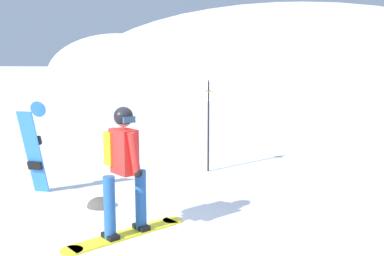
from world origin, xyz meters
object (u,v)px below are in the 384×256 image
(snowboarder_main, at_px, (123,167))
(rock_dark, at_px, (101,207))
(spare_snowboard, at_px, (34,148))
(piste_marker_near, at_px, (208,119))

(snowboarder_main, relative_size, rock_dark, 3.88)
(spare_snowboard, height_order, piste_marker_near, piste_marker_near)
(spare_snowboard, bearing_deg, snowboarder_main, -30.55)
(piste_marker_near, bearing_deg, rock_dark, -113.84)
(piste_marker_near, height_order, rock_dark, piste_marker_near)
(spare_snowboard, xyz_separation_m, rock_dark, (1.37, -0.34, -0.81))
(piste_marker_near, relative_size, rock_dark, 4.38)
(piste_marker_near, bearing_deg, snowboarder_main, -95.61)
(spare_snowboard, distance_m, piste_marker_near, 3.45)
(snowboarder_main, bearing_deg, rock_dark, 130.52)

